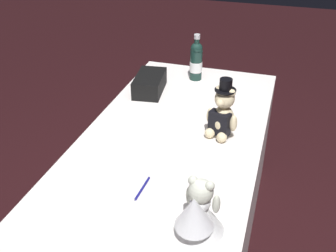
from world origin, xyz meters
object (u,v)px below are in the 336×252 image
at_px(teddy_bear_groom, 223,115).
at_px(champagne_bottle, 196,61).
at_px(teddy_bear_bride, 198,211).
at_px(gift_case_black, 150,83).
at_px(signing_pen, 141,189).

height_order(teddy_bear_groom, champagne_bottle, teddy_bear_groom).
bearing_deg(teddy_bear_bride, champagne_bottle, 14.06).
bearing_deg(teddy_bear_bride, gift_case_black, 27.65).
distance_m(champagne_bottle, gift_case_black, 0.35).
bearing_deg(teddy_bear_bride, teddy_bear_groom, 3.52).
relative_size(teddy_bear_bride, signing_pen, 1.48).
distance_m(teddy_bear_groom, signing_pen, 0.58).
height_order(champagne_bottle, signing_pen, champagne_bottle).
xyz_separation_m(teddy_bear_bride, signing_pen, (0.16, 0.28, -0.10)).
bearing_deg(teddy_bear_groom, gift_case_black, 54.01).
bearing_deg(teddy_bear_groom, signing_pen, 155.63).
xyz_separation_m(teddy_bear_bride, champagne_bottle, (1.31, 0.33, 0.03)).
relative_size(signing_pen, gift_case_black, 0.52).
bearing_deg(gift_case_black, teddy_bear_bride, -152.35).
xyz_separation_m(teddy_bear_bride, gift_case_black, (1.05, 0.55, -0.05)).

